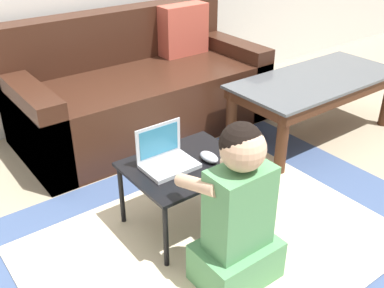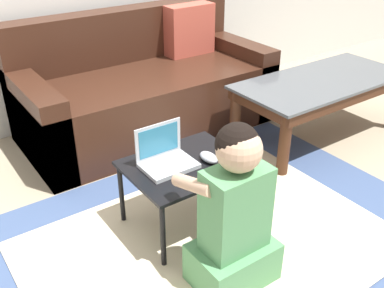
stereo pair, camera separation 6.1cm
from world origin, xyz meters
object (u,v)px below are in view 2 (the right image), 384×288
laptop_desk (185,170)px  person_seated (234,216)px  couch (145,90)px  laptop (166,159)px  coffee_table (321,88)px  computer_mouse (209,157)px

laptop_desk → person_seated: bearing=-97.5°
couch → laptop: size_ratio=6.95×
coffee_table → person_seated: person_seated is taller
laptop → person_seated: person_seated is taller
couch → person_seated: 1.56m
computer_mouse → couch: bearing=75.5°
coffee_table → computer_mouse: coffee_table is taller
couch → coffee_table: 1.19m
laptop_desk → person_seated: size_ratio=0.74×
computer_mouse → person_seated: bearing=-112.8°
person_seated → laptop: bearing=93.1°
coffee_table → person_seated: bearing=-152.2°
person_seated → computer_mouse: bearing=67.2°
laptop_desk → computer_mouse: 0.13m
coffee_table → person_seated: (-1.33, -0.70, -0.01)m
couch → laptop_desk: couch is taller
laptop → computer_mouse: bearing=-23.4°
coffee_table → person_seated: size_ratio=1.61×
couch → person_seated: size_ratio=2.27×
computer_mouse → coffee_table: bearing=15.1°
laptop_desk → person_seated: 0.43m
laptop → person_seated: bearing=-86.9°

